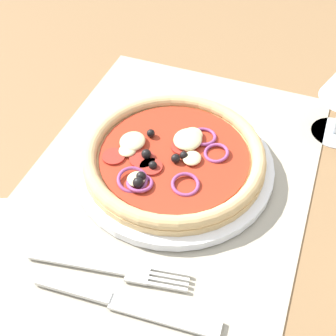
% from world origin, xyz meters
% --- Properties ---
extents(ground_plane, '(1.90, 1.40, 0.02)m').
position_xyz_m(ground_plane, '(0.00, 0.00, -0.01)').
color(ground_plane, olive).
extents(placemat, '(0.50, 0.35, 0.00)m').
position_xyz_m(placemat, '(0.00, 0.00, 0.00)').
color(placemat, '#A39984').
rests_on(placemat, ground_plane).
extents(plate, '(0.26, 0.26, 0.01)m').
position_xyz_m(plate, '(-0.03, 0.00, 0.01)').
color(plate, white).
rests_on(plate, placemat).
extents(pizza, '(0.24, 0.24, 0.03)m').
position_xyz_m(pizza, '(-0.03, -0.00, 0.03)').
color(pizza, tan).
rests_on(pizza, plate).
extents(fork, '(0.04, 0.18, 0.00)m').
position_xyz_m(fork, '(0.13, -0.01, 0.01)').
color(fork, silver).
rests_on(fork, placemat).
extents(knife, '(0.03, 0.20, 0.01)m').
position_xyz_m(knife, '(0.17, 0.02, 0.01)').
color(knife, silver).
rests_on(knife, placemat).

